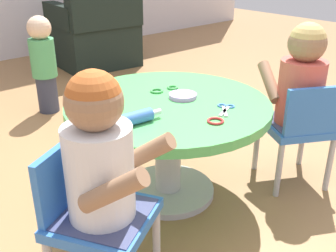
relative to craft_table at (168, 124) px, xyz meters
name	(u,v)px	position (x,y,z in m)	size (l,w,h in m)	color
ground_plane	(168,192)	(0.00, 0.00, -0.36)	(10.00, 10.00, 0.00)	#9E7247
craft_table	(168,124)	(0.00, 0.00, 0.00)	(0.90, 0.90, 0.47)	silver
child_chair_left	(94,214)	(-0.57, -0.28, -0.06)	(0.41, 0.41, 0.54)	#B7B7BC
seated_child_left	(100,154)	(-0.55, -0.31, 0.17)	(0.40, 0.43, 0.51)	#3F4772
child_chair_right	(299,127)	(0.53, -0.34, -0.06)	(0.41, 0.41, 0.54)	#B7B7BC
seated_child_right	(302,79)	(0.55, -0.31, 0.17)	(0.40, 0.43, 0.51)	#3F4772
armchair_dark	(95,34)	(0.97, 2.15, -0.05)	(0.77, 0.78, 0.85)	black
toddler_standing	(43,62)	(0.05, 1.35, 0.00)	(0.17, 0.17, 0.67)	#33384C
rolling_pin	(135,118)	(-0.25, -0.10, 0.14)	(0.23, 0.06, 0.05)	#3F72CC
craft_scissors	(225,108)	(0.12, -0.22, 0.11)	(0.14, 0.12, 0.01)	silver
playdough_blob_0	(183,96)	(0.08, -0.01, 0.12)	(0.12, 0.12, 0.02)	#CC99E5
cookie_cutter_0	(157,91)	(0.04, 0.13, 0.12)	(0.06, 0.06, 0.01)	#4CB259
cookie_cutter_1	(173,87)	(0.13, 0.11, 0.12)	(0.05, 0.05, 0.01)	#4CB259
cookie_cutter_2	(215,121)	(-0.01, -0.29, 0.12)	(0.07, 0.07, 0.01)	red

